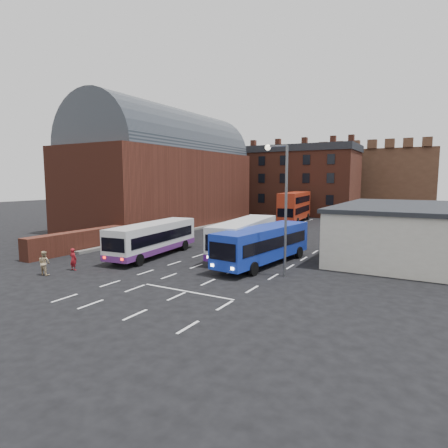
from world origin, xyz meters
The scene contains 13 objects.
ground centered at (0.00, 0.00, 0.00)m, with size 180.00×180.00×0.00m, color black.
railway_station centered at (-15.50, 21.00, 7.64)m, with size 12.00×28.00×16.00m.
forecourt_wall centered at (-10.20, 2.00, 0.90)m, with size 1.20×10.00×1.80m, color #602B1E.
cream_building centered at (15.00, 14.00, 2.16)m, with size 10.40×16.40×4.25m.
brick_terrace centered at (-6.00, 46.00, 5.50)m, with size 22.00×10.00×11.00m, color brown.
castle_keep centered at (6.00, 66.00, 6.00)m, with size 22.00×22.00×12.00m, color brown.
bus_white_outbound centered at (-3.16, 3.78, 1.61)m, with size 3.36×10.16×2.72m.
bus_white_inbound centered at (3.26, 7.72, 1.72)m, with size 3.75×10.93×2.92m.
bus_blue centered at (6.00, 5.39, 1.65)m, with size 3.54×10.45×2.79m.
bus_red_double centered at (-1.33, 33.60, 2.33)m, with size 3.64×11.15×4.38m.
street_lamp centered at (8.31, 2.93, 5.16)m, with size 1.71×0.59×8.55m.
pedestrian_red centered at (-4.79, -2.80, 0.78)m, with size 0.57×0.37×1.55m, color maroon.
pedestrian_beige centered at (-5.35, -4.62, 0.81)m, with size 0.79×0.61×1.62m, color tan.
Camera 1 is at (16.92, -19.79, 6.28)m, focal length 30.00 mm.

